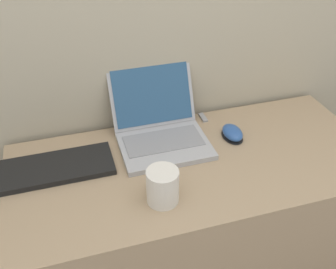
# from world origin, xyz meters

# --- Properties ---
(desk) EXTENTS (1.28, 0.58, 0.75)m
(desk) POSITION_xyz_m (0.00, 0.29, 0.37)
(desk) COLOR tan
(desk) RESTS_ON ground_plane
(laptop) EXTENTS (0.32, 0.34, 0.25)m
(laptop) POSITION_xyz_m (-0.08, 0.46, 0.80)
(laptop) COLOR #ADADB2
(laptop) RESTS_ON desk
(drink_cup) EXTENTS (0.10, 0.10, 0.11)m
(drink_cup) POSITION_xyz_m (-0.16, 0.14, 0.81)
(drink_cup) COLOR silver
(drink_cup) RESTS_ON desk
(computer_mouse) EXTENTS (0.07, 0.11, 0.04)m
(computer_mouse) POSITION_xyz_m (0.18, 0.39, 0.76)
(computer_mouse) COLOR black
(computer_mouse) RESTS_ON desk
(external_keyboard) EXTENTS (0.40, 0.17, 0.02)m
(external_keyboard) POSITION_xyz_m (-0.47, 0.38, 0.76)
(external_keyboard) COLOR black
(external_keyboard) RESTS_ON desk
(usb_stick) EXTENTS (0.02, 0.06, 0.01)m
(usb_stick) POSITION_xyz_m (0.12, 0.54, 0.75)
(usb_stick) COLOR #99999E
(usb_stick) RESTS_ON desk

